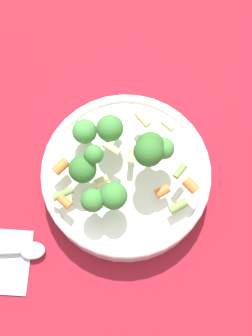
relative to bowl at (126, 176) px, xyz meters
The scene contains 4 objects.
ground_plane 0.03m from the bowl, ahead, with size 3.00×3.00×0.00m, color maroon.
bowl is the anchor object (origin of this frame).
pasta_salad 0.07m from the bowl, 93.10° to the right, with size 0.17×0.20×0.09m.
spoon 0.21m from the bowl, 39.06° to the right, with size 0.09×0.19×0.01m.
Camera 1 is at (0.18, 0.06, 0.70)m, focal length 50.00 mm.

